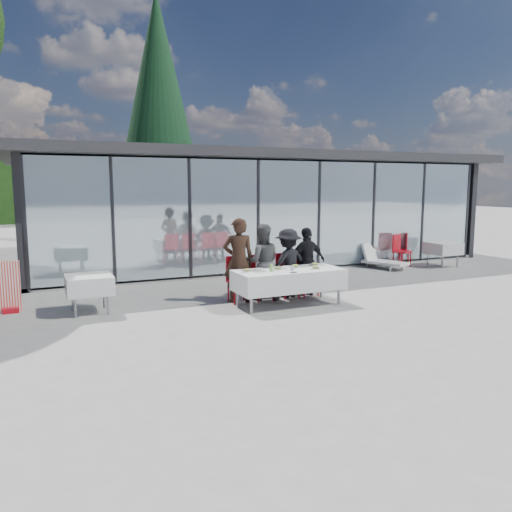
{
  "coord_description": "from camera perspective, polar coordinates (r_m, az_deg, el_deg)",
  "views": [
    {
      "loc": [
        -4.64,
        -8.48,
        2.46
      ],
      "look_at": [
        -0.3,
        1.2,
        0.96
      ],
      "focal_mm": 35.0,
      "sensor_mm": 36.0,
      "label": 1
    }
  ],
  "objects": [
    {
      "name": "plate_b",
      "position": [
        10.25,
        2.48,
        -1.44
      ],
      "size": [
        0.25,
        0.25,
        0.07
      ],
      "color": "white",
      "rests_on": "dining_table"
    },
    {
      "name": "spare_chair_a",
      "position": [
        16.01,
        16.09,
        0.82
      ],
      "size": [
        0.56,
        0.56,
        0.97
      ],
      "color": "#AD0B16",
      "rests_on": "ground"
    },
    {
      "name": "spare_chair_b",
      "position": [
        16.7,
        16.49,
        1.09
      ],
      "size": [
        0.62,
        0.62,
        0.97
      ],
      "color": "#AD0B16",
      "rests_on": "ground"
    },
    {
      "name": "diner_c",
      "position": [
        11.05,
        3.68,
        -0.83
      ],
      "size": [
        1.17,
        1.17,
        1.53
      ],
      "primitive_type": "imported",
      "rotation": [
        0.0,
        0.0,
        3.35
      ],
      "color": "black",
      "rests_on": "ground"
    },
    {
      "name": "juice_bottle",
      "position": [
        10.04,
        1.75,
        -1.33
      ],
      "size": [
        0.06,
        0.06,
        0.16
      ],
      "primitive_type": "cylinder",
      "color": "#88C050",
      "rests_on": "dining_table"
    },
    {
      "name": "spare_table_right",
      "position": [
        16.34,
        20.59,
        0.82
      ],
      "size": [
        0.86,
        0.86,
        0.74
      ],
      "color": "silver",
      "rests_on": "ground"
    },
    {
      "name": "drinking_glasses",
      "position": [
        10.13,
        4.16,
        -1.43
      ],
      "size": [
        0.07,
        0.07,
        0.1
      ],
      "color": "silver",
      "rests_on": "dining_table"
    },
    {
      "name": "treeline",
      "position": [
        36.57,
        -20.22,
        7.14
      ],
      "size": [
        62.5,
        2.0,
        4.4
      ],
      "color": "#163310",
      "rests_on": "ground"
    },
    {
      "name": "plate_c",
      "position": [
        10.55,
        4.5,
        -1.18
      ],
      "size": [
        0.25,
        0.25,
        0.07
      ],
      "color": "white",
      "rests_on": "dining_table"
    },
    {
      "name": "plate_a",
      "position": [
        9.99,
        -1.08,
        -1.68
      ],
      "size": [
        0.25,
        0.25,
        0.07
      ],
      "color": "white",
      "rests_on": "dining_table"
    },
    {
      "name": "diner_chair_d",
      "position": [
        11.36,
        5.68,
        -1.75
      ],
      "size": [
        0.44,
        0.44,
        0.97
      ],
      "color": "#AD0B16",
      "rests_on": "ground"
    },
    {
      "name": "plate_extra",
      "position": [
        10.39,
        6.85,
        -1.36
      ],
      "size": [
        0.25,
        0.25,
        0.07
      ],
      "color": "white",
      "rests_on": "dining_table"
    },
    {
      "name": "pavilion",
      "position": [
        17.92,
        -2.44,
        7.02
      ],
      "size": [
        14.8,
        8.8,
        3.44
      ],
      "color": "gray",
      "rests_on": "ground"
    },
    {
      "name": "plate_d",
      "position": [
        10.85,
        6.75,
        -0.96
      ],
      "size": [
        0.25,
        0.25,
        0.07
      ],
      "color": "white",
      "rests_on": "dining_table"
    },
    {
      "name": "diner_chair_a",
      "position": [
        10.64,
        -2.12,
        -2.39
      ],
      "size": [
        0.44,
        0.44,
        0.97
      ],
      "color": "#AD0B16",
      "rests_on": "ground"
    },
    {
      "name": "diner_chair_c",
      "position": [
        11.14,
        3.53,
        -1.93
      ],
      "size": [
        0.44,
        0.44,
        0.97
      ],
      "color": "#AD0B16",
      "rests_on": "ground"
    },
    {
      "name": "diner_d",
      "position": [
        11.28,
        5.85,
        -0.63
      ],
      "size": [
        0.93,
        0.93,
        1.54
      ],
      "primitive_type": "imported",
      "rotation": [
        0.0,
        0.0,
        3.17
      ],
      "color": "black",
      "rests_on": "ground"
    },
    {
      "name": "lounger",
      "position": [
        15.5,
        14.04,
        -0.38
      ],
      "size": [
        1.05,
        1.46,
        0.72
      ],
      "color": "white",
      "rests_on": "ground"
    },
    {
      "name": "diner_b",
      "position": [
        10.76,
        0.68,
        -0.71
      ],
      "size": [
        1.01,
        1.01,
        1.65
      ],
      "primitive_type": "imported",
      "rotation": [
        0.0,
        0.0,
        2.84
      ],
      "color": "#505050",
      "rests_on": "ground"
    },
    {
      "name": "dining_table",
      "position": [
        10.33,
        3.78,
        -2.72
      ],
      "size": [
        2.26,
        0.96,
        0.75
      ],
      "color": "silver",
      "rests_on": "ground"
    },
    {
      "name": "diner_a",
      "position": [
        10.53,
        -2.01,
        -0.5
      ],
      "size": [
        0.81,
        0.81,
        1.8
      ],
      "primitive_type": "imported",
      "rotation": [
        0.0,
        0.0,
        2.86
      ],
      "color": "#311F16",
      "rests_on": "ground"
    },
    {
      "name": "diner_chair_b",
      "position": [
        10.86,
        0.54,
        -2.17
      ],
      "size": [
        0.44,
        0.44,
        0.97
      ],
      "color": "#AD0B16",
      "rests_on": "ground"
    },
    {
      "name": "folded_eyeglasses",
      "position": [
        9.91,
        4.28,
        -1.89
      ],
      "size": [
        0.14,
        0.03,
        0.01
      ],
      "primitive_type": "cube",
      "color": "black",
      "rests_on": "dining_table"
    },
    {
      "name": "ground",
      "position": [
        9.97,
        4.4,
        -6.28
      ],
      "size": [
        90.0,
        90.0,
        0.0
      ],
      "primitive_type": "plane",
      "color": "#989590",
      "rests_on": "ground"
    },
    {
      "name": "conifer_tree",
      "position": [
        22.36,
        -11.08,
        16.96
      ],
      "size": [
        4.0,
        4.0,
        10.5
      ],
      "color": "#382316",
      "rests_on": "ground"
    },
    {
      "name": "spare_table_left",
      "position": [
        10.23,
        -18.52,
        -3.13
      ],
      "size": [
        0.86,
        0.86,
        0.74
      ],
      "color": "silver",
      "rests_on": "ground"
    }
  ]
}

